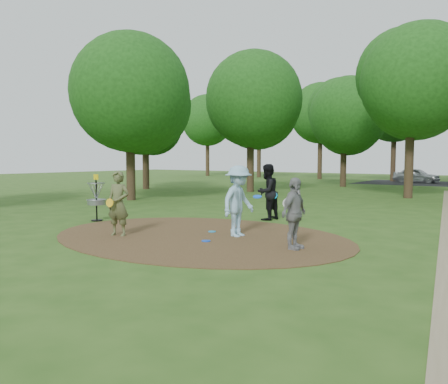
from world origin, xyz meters
The scene contains 11 objects.
ground centered at (0.00, 0.00, 0.00)m, with size 100.00×100.00×0.00m, color #2D5119.
dirt_clearing centered at (0.00, 0.00, 0.01)m, with size 8.40×8.40×0.02m, color #47301C.
player_observer_with_disc centered at (-1.72, -1.21, 0.87)m, with size 0.72×0.61×1.73m.
player_throwing_with_disc centered at (0.92, 0.55, 0.94)m, with size 1.11×1.23×1.88m.
player_walking_with_disc centered at (-0.02, 3.73, 0.94)m, with size 0.81×0.99×1.87m.
player_waiting_with_disc centered at (2.84, -0.10, 0.82)m, with size 0.53×0.98×1.64m.
disc_ground_cyan centered at (-0.03, 0.66, 0.03)m, with size 0.22×0.22×0.02m, color #1A8FD3.
disc_ground_blue centered at (0.67, -0.53, 0.03)m, with size 0.22×0.22×0.02m, color blue.
car_left centered at (-0.67, 30.34, 0.62)m, with size 1.47×3.65×1.24m, color #A2A5A9.
disc_golf_basket centered at (-4.50, 0.30, 0.87)m, with size 0.63×0.63×1.54m.
tree_ring centered at (1.90, 10.30, 5.27)m, with size 36.76×45.59×9.59m.
Camera 1 is at (7.14, -8.97, 2.06)m, focal length 35.00 mm.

